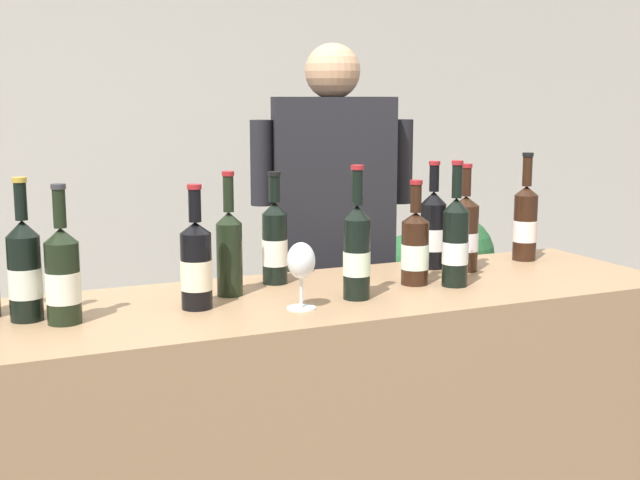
% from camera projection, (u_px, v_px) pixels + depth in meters
% --- Properties ---
extents(wall_back, '(8.00, 0.10, 2.80)m').
position_uv_depth(wall_back, '(101.00, 121.00, 4.56)').
color(wall_back, beige).
rests_on(wall_back, ground_plane).
extents(counter, '(2.32, 0.62, 1.00)m').
position_uv_depth(counter, '(281.00, 472.00, 2.37)').
color(counter, '#9E7A56').
rests_on(counter, ground_plane).
extents(wine_bottle_0, '(0.08, 0.08, 0.30)m').
position_uv_depth(wine_bottle_0, '(415.00, 248.00, 2.44)').
color(wine_bottle_0, black).
rests_on(wine_bottle_0, counter).
extents(wine_bottle_1, '(0.08, 0.08, 0.32)m').
position_uv_depth(wine_bottle_1, '(196.00, 265.00, 2.16)').
color(wine_bottle_1, black).
rests_on(wine_bottle_1, counter).
extents(wine_bottle_3, '(0.08, 0.08, 0.35)m').
position_uv_depth(wine_bottle_3, '(25.00, 270.00, 2.05)').
color(wine_bottle_3, black).
rests_on(wine_bottle_3, counter).
extents(wine_bottle_4, '(0.07, 0.07, 0.36)m').
position_uv_depth(wine_bottle_4, '(357.00, 251.00, 2.26)').
color(wine_bottle_4, black).
rests_on(wine_bottle_4, counter).
extents(wine_bottle_5, '(0.08, 0.08, 0.35)m').
position_uv_depth(wine_bottle_5, '(525.00, 222.00, 2.80)').
color(wine_bottle_5, black).
rests_on(wine_bottle_5, counter).
extents(wine_bottle_6, '(0.07, 0.07, 0.32)m').
position_uv_depth(wine_bottle_6, '(275.00, 242.00, 2.45)').
color(wine_bottle_6, black).
rests_on(wine_bottle_6, counter).
extents(wine_bottle_7, '(0.07, 0.07, 0.34)m').
position_uv_depth(wine_bottle_7, '(229.00, 249.00, 2.30)').
color(wine_bottle_7, black).
rests_on(wine_bottle_7, counter).
extents(wine_bottle_8, '(0.08, 0.08, 0.34)m').
position_uv_depth(wine_bottle_8, '(433.00, 230.00, 2.67)').
color(wine_bottle_8, black).
rests_on(wine_bottle_8, counter).
extents(wine_bottle_9, '(0.08, 0.08, 0.33)m').
position_uv_depth(wine_bottle_9, '(63.00, 275.00, 2.02)').
color(wine_bottle_9, black).
rests_on(wine_bottle_9, counter).
extents(wine_bottle_10, '(0.07, 0.07, 0.36)m').
position_uv_depth(wine_bottle_10, '(455.00, 241.00, 2.42)').
color(wine_bottle_10, black).
rests_on(wine_bottle_10, counter).
extents(wine_bottle_11, '(0.08, 0.08, 0.33)m').
position_uv_depth(wine_bottle_11, '(465.00, 233.00, 2.63)').
color(wine_bottle_11, black).
rests_on(wine_bottle_11, counter).
extents(wine_glass, '(0.08, 0.08, 0.17)m').
position_uv_depth(wine_glass, '(301.00, 264.00, 2.16)').
color(wine_glass, silver).
rests_on(wine_glass, counter).
extents(person_server, '(0.55, 0.35, 1.71)m').
position_uv_depth(person_server, '(332.00, 294.00, 3.04)').
color(person_server, black).
rests_on(person_server, ground_plane).
extents(potted_shrub, '(0.56, 0.46, 0.97)m').
position_uv_depth(potted_shrub, '(433.00, 285.00, 4.15)').
color(potted_shrub, brown).
rests_on(potted_shrub, ground_plane).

